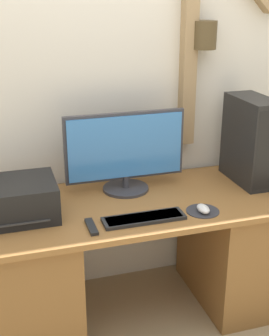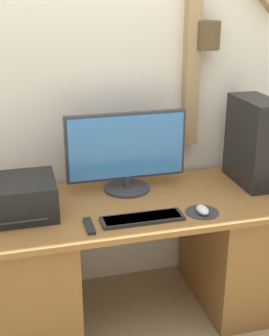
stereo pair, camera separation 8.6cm
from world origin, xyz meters
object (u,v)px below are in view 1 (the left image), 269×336
(monitor, at_px, (125,151))
(printer, at_px, (19,199))
(computer_tower, at_px, (251,140))
(keyboard, at_px, (144,218))
(mouse, at_px, (203,209))
(remote_control, at_px, (91,227))

(monitor, distance_m, printer, 0.63)
(printer, bearing_deg, computer_tower, 3.38)
(keyboard, distance_m, mouse, 0.31)
(monitor, relative_size, mouse, 6.95)
(monitor, distance_m, computer_tower, 0.74)
(mouse, bearing_deg, remote_control, 179.22)
(keyboard, bearing_deg, monitor, 87.41)
(remote_control, bearing_deg, monitor, 54.36)
(mouse, height_order, remote_control, mouse)
(computer_tower, bearing_deg, mouse, -143.99)
(monitor, distance_m, mouse, 0.54)
(mouse, bearing_deg, keyboard, 177.48)
(printer, distance_m, remote_control, 0.40)
(printer, relative_size, remote_control, 2.30)
(remote_control, bearing_deg, computer_tower, 16.98)
(remote_control, bearing_deg, keyboard, 1.28)
(mouse, distance_m, remote_control, 0.58)
(printer, bearing_deg, remote_control, -36.55)
(mouse, bearing_deg, computer_tower, 36.01)
(computer_tower, bearing_deg, remote_control, -163.02)
(mouse, xyz_separation_m, remote_control, (-0.58, 0.01, -0.02))
(keyboard, height_order, remote_control, keyboard)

